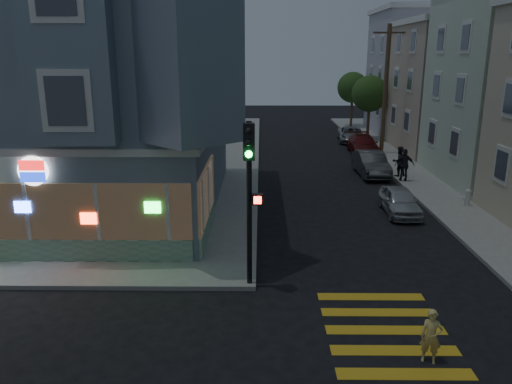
{
  "coord_description": "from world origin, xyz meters",
  "views": [
    {
      "loc": [
        3.14,
        -12.14,
        7.14
      ],
      "look_at": [
        2.97,
        5.57,
        2.22
      ],
      "focal_mm": 35.0,
      "sensor_mm": 36.0,
      "label": 1
    }
  ],
  "objects_px": {
    "parked_car_c": "(363,145)",
    "parked_car_d": "(351,135)",
    "parked_car_b": "(371,164)",
    "running_child": "(431,336)",
    "utility_pole": "(385,88)",
    "street_tree_far": "(353,88)",
    "pedestrian_b": "(405,165)",
    "parked_car_a": "(400,201)",
    "traffic_signal": "(250,178)",
    "pedestrian_a": "(399,161)",
    "fire_hydrant": "(468,197)",
    "street_tree_near": "(370,94)"
  },
  "relations": [
    {
      "from": "parked_car_b",
      "to": "parked_car_d",
      "type": "height_order",
      "value": "parked_car_b"
    },
    {
      "from": "street_tree_far",
      "to": "fire_hydrant",
      "type": "bearing_deg",
      "value": -88.32
    },
    {
      "from": "pedestrian_b",
      "to": "parked_car_a",
      "type": "bearing_deg",
      "value": 79.96
    },
    {
      "from": "street_tree_far",
      "to": "parked_car_a",
      "type": "height_order",
      "value": "street_tree_far"
    },
    {
      "from": "utility_pole",
      "to": "street_tree_far",
      "type": "relative_size",
      "value": 1.7
    },
    {
      "from": "parked_car_c",
      "to": "pedestrian_a",
      "type": "bearing_deg",
      "value": -84.88
    },
    {
      "from": "street_tree_far",
      "to": "pedestrian_b",
      "type": "relative_size",
      "value": 2.89
    },
    {
      "from": "parked_car_a",
      "to": "parked_car_d",
      "type": "xyz_separation_m",
      "value": [
        1.15,
        19.56,
        0.0
      ]
    },
    {
      "from": "parked_car_a",
      "to": "pedestrian_a",
      "type": "bearing_deg",
      "value": 76.77
    },
    {
      "from": "parked_car_c",
      "to": "fire_hydrant",
      "type": "bearing_deg",
      "value": -79.77
    },
    {
      "from": "pedestrian_a",
      "to": "parked_car_a",
      "type": "height_order",
      "value": "pedestrian_a"
    },
    {
      "from": "street_tree_near",
      "to": "pedestrian_b",
      "type": "height_order",
      "value": "street_tree_near"
    },
    {
      "from": "fire_hydrant",
      "to": "pedestrian_b",
      "type": "bearing_deg",
      "value": 109.56
    },
    {
      "from": "running_child",
      "to": "pedestrian_b",
      "type": "relative_size",
      "value": 0.74
    },
    {
      "from": "pedestrian_a",
      "to": "traffic_signal",
      "type": "distance_m",
      "value": 17.03
    },
    {
      "from": "pedestrian_a",
      "to": "fire_hydrant",
      "type": "xyz_separation_m",
      "value": [
        1.7,
        -5.98,
        -0.45
      ]
    },
    {
      "from": "street_tree_far",
      "to": "parked_car_c",
      "type": "height_order",
      "value": "street_tree_far"
    },
    {
      "from": "pedestrian_b",
      "to": "parked_car_b",
      "type": "xyz_separation_m",
      "value": [
        -1.48,
        1.91,
        -0.34
      ]
    },
    {
      "from": "parked_car_a",
      "to": "parked_car_d",
      "type": "bearing_deg",
      "value": 87.79
    },
    {
      "from": "running_child",
      "to": "parked_car_b",
      "type": "xyz_separation_m",
      "value": [
        2.62,
        19.06,
        0.05
      ]
    },
    {
      "from": "parked_car_b",
      "to": "parked_car_c",
      "type": "distance_m",
      "value": 6.88
    },
    {
      "from": "parked_car_c",
      "to": "parked_car_d",
      "type": "xyz_separation_m",
      "value": [
        0.0,
        5.2,
        -0.07
      ]
    },
    {
      "from": "parked_car_b",
      "to": "parked_car_d",
      "type": "distance_m",
      "value": 12.06
    },
    {
      "from": "street_tree_far",
      "to": "parked_car_a",
      "type": "bearing_deg",
      "value": -95.39
    },
    {
      "from": "parked_car_c",
      "to": "running_child",
      "type": "bearing_deg",
      "value": -97.13
    },
    {
      "from": "street_tree_near",
      "to": "pedestrian_a",
      "type": "height_order",
      "value": "street_tree_near"
    },
    {
      "from": "pedestrian_a",
      "to": "pedestrian_b",
      "type": "xyz_separation_m",
      "value": [
        0.0,
        -1.19,
        0.03
      ]
    },
    {
      "from": "parked_car_d",
      "to": "fire_hydrant",
      "type": "xyz_separation_m",
      "value": [
        2.3,
        -18.72,
        -0.03
      ]
    },
    {
      "from": "pedestrian_b",
      "to": "parked_car_a",
      "type": "relative_size",
      "value": 0.51
    },
    {
      "from": "traffic_signal",
      "to": "fire_hydrant",
      "type": "height_order",
      "value": "traffic_signal"
    },
    {
      "from": "utility_pole",
      "to": "pedestrian_a",
      "type": "relative_size",
      "value": 5.1
    },
    {
      "from": "traffic_signal",
      "to": "street_tree_far",
      "type": "bearing_deg",
      "value": 70.51
    },
    {
      "from": "traffic_signal",
      "to": "parked_car_b",
      "type": "bearing_deg",
      "value": 60.53
    },
    {
      "from": "running_child",
      "to": "parked_car_a",
      "type": "xyz_separation_m",
      "value": [
        2.35,
        11.52,
        -0.06
      ]
    },
    {
      "from": "street_tree_far",
      "to": "pedestrian_b",
      "type": "distance_m",
      "value": 22.68
    },
    {
      "from": "pedestrian_b",
      "to": "parked_car_d",
      "type": "height_order",
      "value": "pedestrian_b"
    },
    {
      "from": "street_tree_near",
      "to": "fire_hydrant",
      "type": "xyz_separation_m",
      "value": [
        0.8,
        -19.27,
        -3.35
      ]
    },
    {
      "from": "pedestrian_a",
      "to": "street_tree_near",
      "type": "bearing_deg",
      "value": -112.8
    },
    {
      "from": "parked_car_a",
      "to": "fire_hydrant",
      "type": "relative_size",
      "value": 4.37
    },
    {
      "from": "utility_pole",
      "to": "parked_car_c",
      "type": "height_order",
      "value": "utility_pole"
    },
    {
      "from": "parked_car_b",
      "to": "parked_car_c",
      "type": "height_order",
      "value": "parked_car_b"
    },
    {
      "from": "parked_car_d",
      "to": "parked_car_a",
      "type": "bearing_deg",
      "value": -88.21
    },
    {
      "from": "running_child",
      "to": "fire_hydrant",
      "type": "xyz_separation_m",
      "value": [
        5.8,
        12.37,
        -0.09
      ]
    },
    {
      "from": "street_tree_far",
      "to": "parked_car_d",
      "type": "bearing_deg",
      "value": -99.95
    },
    {
      "from": "parked_car_b",
      "to": "parked_car_c",
      "type": "relative_size",
      "value": 0.93
    },
    {
      "from": "street_tree_near",
      "to": "parked_car_b",
      "type": "bearing_deg",
      "value": -100.71
    },
    {
      "from": "street_tree_near",
      "to": "running_child",
      "type": "relative_size",
      "value": 3.92
    },
    {
      "from": "street_tree_near",
      "to": "street_tree_far",
      "type": "relative_size",
      "value": 1.0
    },
    {
      "from": "parked_car_a",
      "to": "traffic_signal",
      "type": "relative_size",
      "value": 0.7
    },
    {
      "from": "utility_pole",
      "to": "street_tree_near",
      "type": "distance_m",
      "value": 6.06
    }
  ]
}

